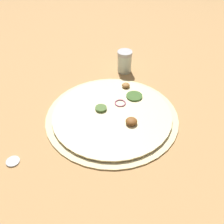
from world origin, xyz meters
name	(u,v)px	position (x,y,z in m)	size (l,w,h in m)	color
ground_plane	(112,117)	(0.00, 0.00, 0.00)	(3.00, 3.00, 0.00)	tan
pizza	(112,115)	(0.00, 0.00, 0.01)	(0.38, 0.38, 0.03)	beige
spice_jar	(125,61)	(-0.20, 0.14, 0.04)	(0.05, 0.05, 0.08)	silver
loose_cap	(13,161)	(0.05, -0.28, 0.00)	(0.03, 0.03, 0.01)	#B2B2B7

